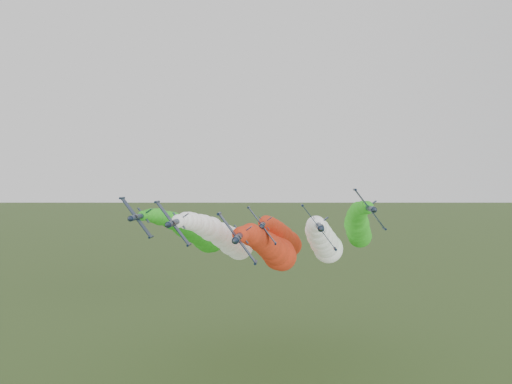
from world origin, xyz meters
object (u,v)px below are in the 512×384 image
(jet_lead, at_px, (272,249))
(jet_trail, at_px, (282,237))
(jet_inner_right, at_px, (323,240))
(jet_inner_left, at_px, (225,238))
(jet_outer_left, at_px, (197,233))
(jet_outer_right, at_px, (358,226))

(jet_lead, relative_size, jet_trail, 1.00)
(jet_inner_right, bearing_deg, jet_trail, 123.61)
(jet_inner_left, xyz_separation_m, jet_outer_left, (-8.15, 7.77, 0.28))
(jet_lead, bearing_deg, jet_inner_left, 143.05)
(jet_outer_left, bearing_deg, jet_outer_right, 1.27)
(jet_outer_left, xyz_separation_m, jet_outer_right, (40.29, 0.89, 1.79))
(jet_inner_left, bearing_deg, jet_lead, -36.95)
(jet_lead, xyz_separation_m, jet_trail, (1.89, 22.82, 0.04))
(jet_lead, height_order, jet_outer_right, jet_outer_right)
(jet_outer_left, relative_size, jet_trail, 1.00)
(jet_inner_right, distance_m, jet_outer_left, 32.06)
(jet_inner_left, height_order, jet_trail, jet_inner_left)
(jet_lead, bearing_deg, jet_inner_right, 35.10)
(jet_outer_right, bearing_deg, jet_inner_left, -164.92)
(jet_lead, distance_m, jet_outer_left, 25.34)
(jet_outer_left, distance_m, jet_trail, 22.34)
(jet_inner_left, relative_size, jet_outer_left, 1.01)
(jet_lead, bearing_deg, jet_trail, 85.27)
(jet_inner_left, height_order, jet_outer_left, jet_outer_left)
(jet_inner_right, height_order, jet_outer_left, jet_outer_left)
(jet_inner_left, xyz_separation_m, jet_inner_right, (22.87, -0.29, -0.35))
(jet_outer_right, bearing_deg, jet_trail, 163.28)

